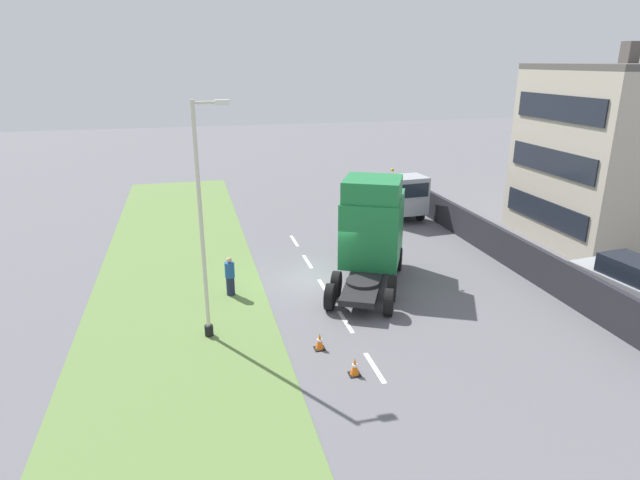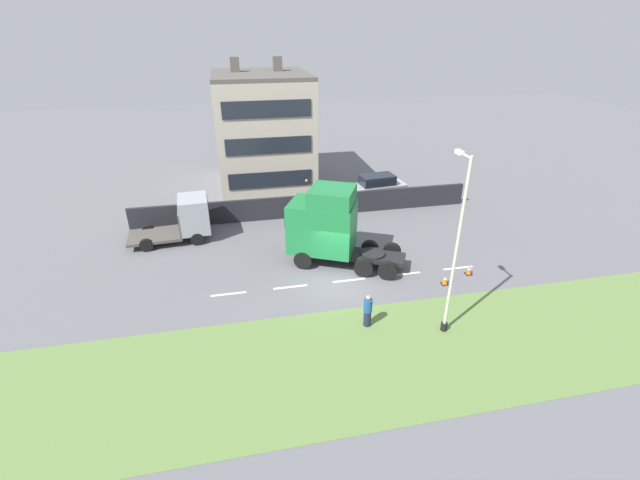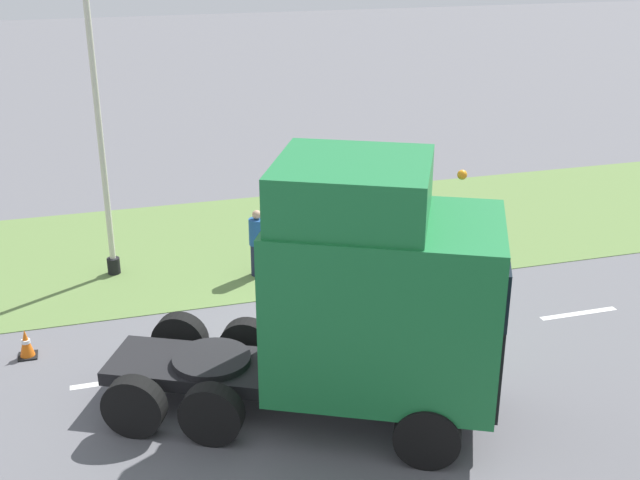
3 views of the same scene
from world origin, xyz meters
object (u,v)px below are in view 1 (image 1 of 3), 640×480
Objects in this scene: lamp_post at (204,233)px; pedestrian at (230,277)px; traffic_cone_trailing at (320,341)px; lorry_cab at (372,228)px; flatbed_truck at (402,197)px; traffic_cone_lead at (355,367)px; parked_car at (632,287)px.

pedestrian is (0.96, 3.29, -2.98)m from lamp_post.
pedestrian reaches higher than traffic_cone_trailing.
lorry_cab reaches higher than flatbed_truck.
pedestrian reaches higher than traffic_cone_lead.
lamp_post is (-15.60, 1.96, 2.76)m from parked_car.
flatbed_truck is 15.97m from traffic_cone_trailing.
flatbed_truck is at bearing 85.65° from lorry_cab.
lamp_post is at bearing 40.22° from flatbed_truck.
parked_car is 12.17m from traffic_cone_trailing.
flatbed_truck is at bearing 58.17° from traffic_cone_trailing.
traffic_cone_trailing is (-8.40, -13.53, -1.17)m from flatbed_truck.
lamp_post reaches higher than lorry_cab.
pedestrian is (-10.89, -8.43, -0.65)m from flatbed_truck.
parked_car is at bearing -19.71° from pedestrian.
flatbed_truck is at bearing 63.18° from traffic_cone_lead.
traffic_cone_lead is at bearing -65.25° from pedestrian.
lorry_cab is 10.26m from parked_car.
traffic_cone_trailing is (2.49, -5.10, -0.51)m from pedestrian.
lamp_post reaches higher than traffic_cone_trailing.
lamp_post reaches higher than pedestrian.
traffic_cone_lead is at bearing -40.89° from lamp_post.
lorry_cab is 7.00m from traffic_cone_trailing.
traffic_cone_lead is (-3.06, -7.34, -1.97)m from lorry_cab.
lorry_cab is 11.54× the size of traffic_cone_trailing.
pedestrian is 7.57m from traffic_cone_lead.
parked_car is 8.33× the size of traffic_cone_lead.
lorry_cab is 8.25m from lamp_post.
lamp_post reaches higher than traffic_cone_lead.
traffic_cone_trailing is at bearing 173.08° from parked_car.
lamp_post is at bearing 152.31° from traffic_cone_trailing.
traffic_cone_trailing is (3.45, -1.81, -3.49)m from lamp_post.
traffic_cone_lead is (-7.73, -15.29, -1.17)m from flatbed_truck.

